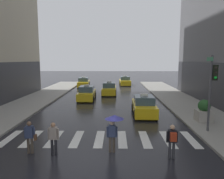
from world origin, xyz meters
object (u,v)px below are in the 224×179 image
taxi_lead (144,106)px  pedestrian_with_backpack (172,139)px  taxi_fourth (84,83)px  pedestrian_plain_coat (54,137)px  planter_near_corner (204,111)px  taxi_third (109,89)px  taxi_fifth (125,81)px  taxi_second (87,94)px  pedestrian_with_umbrella (114,123)px  pedestrian_with_handbag (30,135)px  traffic_light_pole (212,83)px

taxi_lead → pedestrian_with_backpack: 8.34m
taxi_fourth → pedestrian_plain_coat: bearing=-84.7°
pedestrian_plain_coat → planter_near_corner: (9.58, 5.64, -0.07)m
taxi_third → taxi_fifth: 10.87m
taxi_third → taxi_second: bearing=-122.7°
taxi_second → taxi_fifth: 15.36m
taxi_third → pedestrian_with_umbrella: 18.44m
pedestrian_with_handbag → pedestrian_plain_coat: size_ratio=1.00×
taxi_second → taxi_fifth: size_ratio=0.99×
taxi_fifth → pedestrian_with_handbag: size_ratio=2.80×
pedestrian_with_umbrella → traffic_light_pole: bearing=26.0°
taxi_fifth → pedestrian_with_umbrella: bearing=-93.6°
taxi_second → taxi_lead: bearing=-49.7°
taxi_third → planter_near_corner: (7.42, -13.15, 0.15)m
pedestrian_plain_coat → planter_near_corner: 11.12m
taxi_fourth → pedestrian_with_handbag: size_ratio=2.80×
taxi_fifth → planter_near_corner: size_ratio=2.88×
pedestrian_plain_coat → taxi_second: bearing=91.4°
taxi_fifth → pedestrian_with_umbrella: size_ratio=2.38×
taxi_third → pedestrian_with_handbag: bearing=-100.3°
taxi_lead → taxi_fourth: bearing=113.0°
taxi_second → taxi_fourth: size_ratio=0.99×
taxi_lead → pedestrian_with_backpack: (0.24, -8.33, 0.25)m
traffic_light_pole → taxi_fourth: size_ratio=1.04×
pedestrian_plain_coat → taxi_lead: bearing=55.8°
pedestrian_with_umbrella → pedestrian_with_handbag: (-4.15, -0.22, -0.58)m
taxi_lead → pedestrian_plain_coat: (-5.45, -8.03, 0.21)m
pedestrian_with_umbrella → pedestrian_with_handbag: pedestrian_with_umbrella is taller
taxi_lead → pedestrian_with_handbag: (-6.67, -7.86, 0.21)m
planter_near_corner → pedestrian_with_umbrella: bearing=-141.7°
taxi_fourth → pedestrian_plain_coat: (2.50, -26.77, 0.21)m
taxi_second → taxi_fourth: 12.09m
taxi_third → taxi_fourth: bearing=120.3°
taxi_lead → pedestrian_with_backpack: size_ratio=2.77×
taxi_second → taxi_fifth: (5.10, 14.49, 0.00)m
pedestrian_with_umbrella → pedestrian_with_backpack: (2.76, -0.69, -0.54)m
taxi_third → planter_near_corner: size_ratio=2.84×
pedestrian_with_backpack → planter_near_corner: planter_near_corner is taller
taxi_third → planter_near_corner: 15.10m
taxi_third → planter_near_corner: taxi_third is taller
taxi_second → pedestrian_with_handbag: taxi_second is taller
pedestrian_with_handbag → planter_near_corner: bearing=26.9°
taxi_fourth → pedestrian_with_handbag: (1.27, -26.60, 0.21)m
taxi_second → taxi_fourth: bearing=100.2°
pedestrian_with_umbrella → pedestrian_with_handbag: size_ratio=1.18×
pedestrian_with_umbrella → pedestrian_with_backpack: 2.90m
taxi_second → taxi_third: 4.66m
taxi_third → pedestrian_with_backpack: (3.53, -19.10, 0.25)m
taxi_fourth → planter_near_corner: bearing=-60.2°
taxi_fourth → taxi_fifth: 7.68m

